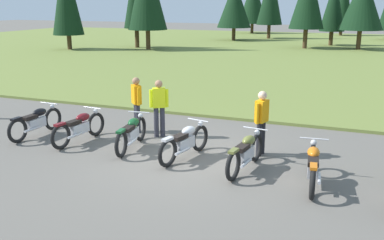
% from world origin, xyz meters
% --- Properties ---
extents(ground_plane, '(140.00, 140.00, 0.00)m').
position_xyz_m(ground_plane, '(0.00, 0.00, 0.00)').
color(ground_plane, '#605B54').
extents(grass_moorland, '(80.00, 44.00, 0.10)m').
position_xyz_m(grass_moorland, '(0.00, 26.15, 0.05)').
color(grass_moorland, olive).
rests_on(grass_moorland, ground).
extents(motorcycle_black, '(0.62, 2.10, 0.88)m').
position_xyz_m(motorcycle_black, '(-4.79, 0.38, 0.44)').
color(motorcycle_black, black).
rests_on(motorcycle_black, ground).
extents(motorcycle_maroon, '(0.62, 2.10, 0.88)m').
position_xyz_m(motorcycle_maroon, '(-3.28, 0.35, 0.44)').
color(motorcycle_maroon, black).
rests_on(motorcycle_maroon, ground).
extents(motorcycle_british_green, '(0.64, 2.09, 0.88)m').
position_xyz_m(motorcycle_british_green, '(-1.65, 0.40, 0.44)').
color(motorcycle_british_green, black).
rests_on(motorcycle_british_green, ground).
extents(motorcycle_silver, '(0.72, 2.07, 0.88)m').
position_xyz_m(motorcycle_silver, '(-0.03, 0.20, 0.44)').
color(motorcycle_silver, black).
rests_on(motorcycle_silver, ground).
extents(motorcycle_olive, '(0.62, 2.09, 0.88)m').
position_xyz_m(motorcycle_olive, '(1.58, -0.03, 0.44)').
color(motorcycle_olive, black).
rests_on(motorcycle_olive, ground).
extents(motorcycle_orange, '(0.62, 2.10, 0.88)m').
position_xyz_m(motorcycle_orange, '(3.13, -0.34, 0.44)').
color(motorcycle_orange, black).
rests_on(motorcycle_orange, ground).
extents(rider_near_row_end, '(0.49, 0.37, 1.67)m').
position_xyz_m(rider_near_row_end, '(-1.42, 1.64, 0.95)').
color(rider_near_row_end, '#2D2D38').
rests_on(rider_near_row_end, ground).
extents(rider_checking_bike, '(0.31, 0.53, 1.67)m').
position_xyz_m(rider_checking_bike, '(1.67, 1.14, 0.95)').
color(rider_checking_bike, black).
rests_on(rider_checking_bike, ground).
extents(rider_in_hivis_vest, '(0.41, 0.42, 1.67)m').
position_xyz_m(rider_in_hivis_vest, '(-2.24, 1.81, 0.95)').
color(rider_in_hivis_vest, '#2D2D38').
rests_on(rider_in_hivis_vest, ground).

